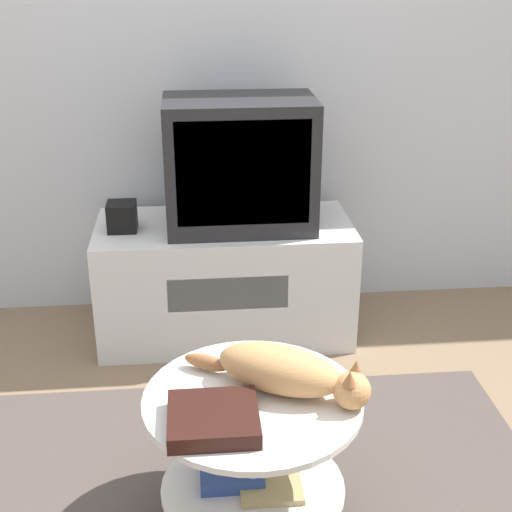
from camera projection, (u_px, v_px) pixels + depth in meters
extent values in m
plane|color=#7F664C|center=(236.00, 507.00, 2.12)|extent=(12.00, 12.00, 0.00)
cube|color=silver|center=(209.00, 9.00, 2.87)|extent=(8.00, 0.05, 2.60)
cube|color=#4C423D|center=(236.00, 504.00, 2.12)|extent=(1.92, 1.25, 0.02)
cube|color=silver|center=(225.00, 279.00, 3.00)|extent=(1.04, 0.49, 0.50)
cube|color=silver|center=(228.00, 294.00, 2.76)|extent=(0.47, 0.01, 0.14)
cube|color=#232326|center=(240.00, 164.00, 2.79)|extent=(0.58, 0.36, 0.51)
cube|color=black|center=(243.00, 174.00, 2.62)|extent=(0.50, 0.01, 0.40)
cube|color=black|center=(122.00, 217.00, 2.82)|extent=(0.11, 0.11, 0.11)
cylinder|color=#B7B7BC|center=(253.00, 461.00, 1.98)|extent=(0.04, 0.04, 0.39)
cylinder|color=silver|center=(253.00, 486.00, 2.02)|extent=(0.52, 0.52, 0.01)
cylinder|color=silver|center=(253.00, 400.00, 1.90)|extent=(0.59, 0.59, 0.02)
cube|color=#2D478C|center=(231.00, 470.00, 2.04)|extent=(0.18, 0.17, 0.04)
cube|color=tan|center=(271.00, 490.00, 1.98)|extent=(0.18, 0.12, 0.02)
cube|color=black|center=(213.00, 419.00, 1.77)|extent=(0.23, 0.21, 0.04)
ellipsoid|color=tan|center=(279.00, 369.00, 1.91)|extent=(0.38, 0.30, 0.13)
sphere|color=tan|center=(352.00, 391.00, 1.84)|extent=(0.10, 0.10, 0.10)
cone|color=#996038|center=(356.00, 367.00, 1.84)|extent=(0.04, 0.04, 0.04)
cone|color=#996038|center=(350.00, 378.00, 1.79)|extent=(0.04, 0.04, 0.04)
ellipsoid|color=#996038|center=(206.00, 362.00, 2.00)|extent=(0.14, 0.10, 0.04)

